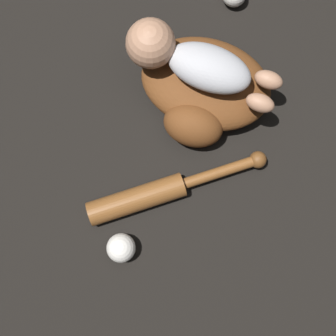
% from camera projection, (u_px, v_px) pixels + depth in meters
% --- Properties ---
extents(ground_plane, '(6.00, 6.00, 0.00)m').
position_uv_depth(ground_plane, '(205.00, 107.00, 1.20)').
color(ground_plane, black).
extents(baseball_glove, '(0.39, 0.35, 0.11)m').
position_uv_depth(baseball_glove, '(204.00, 90.00, 1.15)').
color(baseball_glove, brown).
rests_on(baseball_glove, ground).
extents(baby_figure, '(0.37, 0.20, 0.11)m').
position_uv_depth(baby_figure, '(188.00, 59.00, 1.06)').
color(baby_figure, '#B2B2B7').
rests_on(baby_figure, baseball_glove).
extents(baseball_bat, '(0.28, 0.40, 0.06)m').
position_uv_depth(baseball_bat, '(157.00, 193.00, 1.13)').
color(baseball_bat, brown).
rests_on(baseball_bat, ground).
extents(baseball, '(0.07, 0.07, 0.07)m').
position_uv_depth(baseball, '(121.00, 248.00, 1.09)').
color(baseball, white).
rests_on(baseball, ground).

